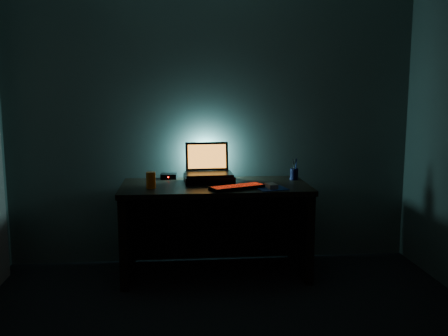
{
  "coord_description": "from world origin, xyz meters",
  "views": [
    {
      "loc": [
        -0.28,
        -2.3,
        1.5
      ],
      "look_at": [
        0.07,
        1.57,
        0.89
      ],
      "focal_mm": 40.0,
      "sensor_mm": 36.0,
      "label": 1
    }
  ],
  "objects_px": {
    "juice_glass": "(151,180)",
    "router": "(169,176)",
    "pen_cup": "(294,174)",
    "laptop": "(208,167)",
    "mouse": "(271,186)",
    "keyboard": "(237,187)"
  },
  "relations": [
    {
      "from": "juice_glass",
      "to": "router",
      "type": "height_order",
      "value": "juice_glass"
    },
    {
      "from": "keyboard",
      "to": "mouse",
      "type": "relative_size",
      "value": 3.94
    },
    {
      "from": "keyboard",
      "to": "router",
      "type": "height_order",
      "value": "router"
    },
    {
      "from": "mouse",
      "to": "juice_glass",
      "type": "height_order",
      "value": "juice_glass"
    },
    {
      "from": "mouse",
      "to": "juice_glass",
      "type": "distance_m",
      "value": 0.93
    },
    {
      "from": "laptop",
      "to": "router",
      "type": "bearing_deg",
      "value": 153.33
    },
    {
      "from": "keyboard",
      "to": "router",
      "type": "xyz_separation_m",
      "value": [
        -0.53,
        0.49,
        0.01
      ]
    },
    {
      "from": "keyboard",
      "to": "juice_glass",
      "type": "height_order",
      "value": "juice_glass"
    },
    {
      "from": "laptop",
      "to": "router",
      "type": "xyz_separation_m",
      "value": [
        -0.33,
        0.14,
        -0.1
      ]
    },
    {
      "from": "laptop",
      "to": "router",
      "type": "height_order",
      "value": "laptop"
    },
    {
      "from": "mouse",
      "to": "pen_cup",
      "type": "relative_size",
      "value": 1.18
    },
    {
      "from": "keyboard",
      "to": "juice_glass",
      "type": "relative_size",
      "value": 3.52
    },
    {
      "from": "laptop",
      "to": "mouse",
      "type": "distance_m",
      "value": 0.6
    },
    {
      "from": "keyboard",
      "to": "mouse",
      "type": "distance_m",
      "value": 0.26
    },
    {
      "from": "juice_glass",
      "to": "pen_cup",
      "type": "bearing_deg",
      "value": 12.45
    },
    {
      "from": "mouse",
      "to": "laptop",
      "type": "bearing_deg",
      "value": 129.12
    },
    {
      "from": "mouse",
      "to": "pen_cup",
      "type": "height_order",
      "value": "pen_cup"
    },
    {
      "from": "laptop",
      "to": "keyboard",
      "type": "distance_m",
      "value": 0.42
    },
    {
      "from": "laptop",
      "to": "mouse",
      "type": "bearing_deg",
      "value": -40.95
    },
    {
      "from": "router",
      "to": "juice_glass",
      "type": "bearing_deg",
      "value": -104.01
    },
    {
      "from": "keyboard",
      "to": "router",
      "type": "bearing_deg",
      "value": 113.68
    },
    {
      "from": "laptop",
      "to": "mouse",
      "type": "height_order",
      "value": "laptop"
    }
  ]
}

